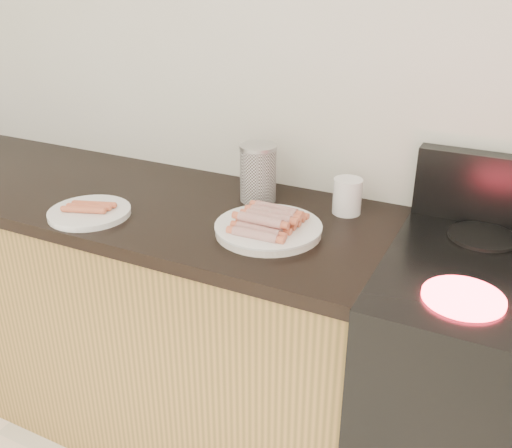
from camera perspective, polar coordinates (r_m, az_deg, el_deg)
The scene contains 11 objects.
wall_back at distance 1.81m, azimuth 4.32°, elevation 15.64°, with size 4.00×0.04×2.60m, color silver.
cabinet_base at distance 2.25m, azimuth -16.49°, elevation -7.29°, with size 2.20×0.59×0.86m, color #A17539.
counter_slab at distance 2.05m, azimuth -18.00°, elevation 3.42°, with size 2.20×0.62×0.04m, color black.
burner_near_left at distance 1.34m, azimuth 20.02°, elevation -6.93°, with size 0.18×0.18×0.01m, color #FF1E2D.
burner_far_left at distance 1.65m, azimuth 21.69°, elevation -1.16°, with size 0.18×0.18×0.01m, color black.
main_plate at distance 1.58m, azimuth 1.24°, elevation -0.59°, with size 0.30×0.30×0.02m, color silver.
side_plate at distance 1.76m, azimuth -16.30°, elevation 1.11°, with size 0.24×0.24×0.02m, color white.
hotdog_pile at distance 1.57m, azimuth 1.25°, elevation 0.46°, with size 0.13×0.21×0.05m.
plain_sausages at distance 1.76m, azimuth -16.38°, elevation 1.65°, with size 0.12×0.11×0.02m.
canister at distance 1.77m, azimuth 0.21°, elevation 5.13°, with size 0.12×0.12×0.18m.
mug at distance 1.71m, azimuth 9.12°, elevation 2.76°, with size 0.09×0.09×0.11m, color silver.
Camera 1 is at (0.68, 0.35, 1.59)m, focal length 40.00 mm.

